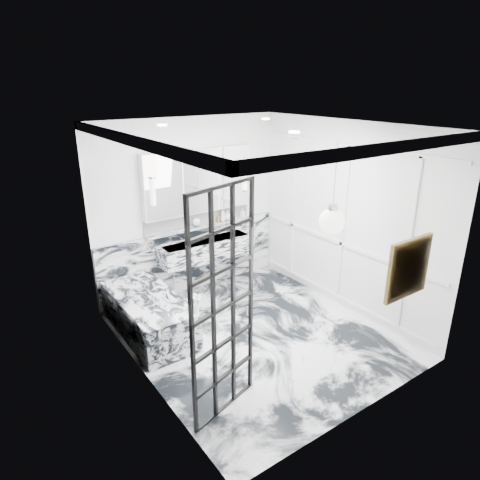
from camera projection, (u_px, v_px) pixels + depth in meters
floor at (256, 334)px, 5.90m from camera, size 3.60×3.60×0.00m
ceiling at (259, 126)px, 4.92m from camera, size 3.60×3.60×0.00m
wall_back at (189, 207)px, 6.79m from camera, size 3.60×0.00×3.60m
wall_front at (373, 294)px, 4.03m from camera, size 3.60×0.00×3.60m
wall_left at (138, 269)px, 4.55m from camera, size 0.00×3.60×3.60m
wall_right at (345, 218)px, 6.27m from camera, size 0.00×3.60×3.60m
marble_clad_back at (192, 258)px, 7.08m from camera, size 3.18×0.05×1.05m
marble_clad_left at (140, 274)px, 4.58m from camera, size 0.02×3.56×2.68m
panel_molding at (343, 225)px, 6.29m from camera, size 0.03×3.40×2.30m
soap_bottle_a at (223, 215)px, 7.10m from camera, size 0.09×0.09×0.22m
soap_bottle_b at (242, 213)px, 7.33m from camera, size 0.08×0.08×0.15m
soap_bottle_c at (227, 215)px, 7.16m from camera, size 0.17×0.17×0.16m
face_pot at (196, 222)px, 6.84m from camera, size 0.13×0.13×0.13m
amber_bottle at (218, 219)px, 7.08m from camera, size 0.04×0.04×0.10m
flower_vase at (196, 308)px, 5.36m from camera, size 0.08×0.08×0.12m
crittall_door at (223, 307)px, 4.17m from camera, size 0.86×0.29×2.42m
artwork at (409, 268)px, 4.34m from camera, size 0.54×0.05×0.54m
pendant_light at (332, 221)px, 4.33m from camera, size 0.26×0.26×0.26m
trough_sink at (207, 249)px, 6.92m from camera, size 1.60×0.45×0.30m
ledge at (201, 227)px, 6.93m from camera, size 1.90×0.14×0.04m
subway_tile at (199, 218)px, 6.93m from camera, size 1.90×0.03×0.23m
mirror_cabinet at (199, 181)px, 6.67m from camera, size 1.90×0.16×1.00m
sconce_left at (153, 192)px, 6.17m from camera, size 0.07×0.07×0.40m
sconce_right at (245, 178)px, 7.05m from camera, size 0.07×0.07×0.40m
bathtub at (149, 315)px, 5.86m from camera, size 0.75×1.65×0.55m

